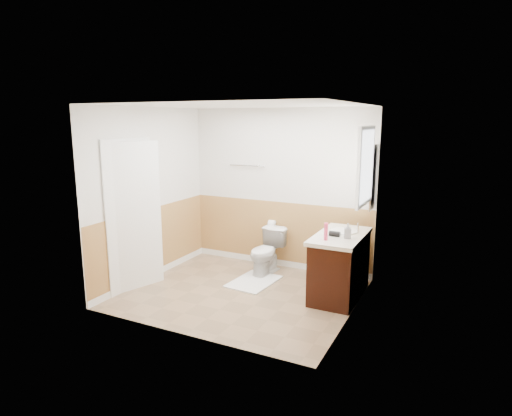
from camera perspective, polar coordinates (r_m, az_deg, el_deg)
The scene contains 32 objects.
floor at distance 6.04m, azimuth -1.94°, elevation -11.10°, with size 3.00×3.00×0.00m, color #8C7051.
ceiling at distance 5.57m, azimuth -2.12°, elevation 13.34°, with size 3.00×3.00×0.00m, color white.
wall_back at distance 6.83m, azimuth 3.15°, elevation 2.48°, with size 3.00×3.00×0.00m, color silver.
wall_front at distance 4.60m, azimuth -9.72°, elevation -2.15°, with size 3.00×3.00×0.00m, color silver.
wall_left at distance 6.51m, azimuth -13.74°, elevation 1.72°, with size 3.00×3.00×0.00m, color silver.
wall_right at distance 5.15m, azimuth 12.84°, elevation -0.80°, with size 3.00×3.00×0.00m, color silver.
wainscot_back at distance 6.98m, azimuth 3.04°, elevation -3.62°, with size 3.00×3.00×0.00m, color #B68648.
wainscot_front at distance 4.84m, azimuth -9.33°, elevation -10.78°, with size 3.00×3.00×0.00m, color #B68648.
wainscot_left at distance 6.67m, azimuth -13.35°, elevation -4.65°, with size 2.60×2.60×0.00m, color #B68648.
wainscot_right at distance 5.36m, azimuth 12.35°, elevation -8.64°, with size 2.60×2.60×0.00m, color #B68648.
toilet at distance 6.66m, azimuth 1.36°, elevation -5.76°, with size 0.38×0.67×0.68m, color silver.
bath_mat at distance 6.41m, azimuth -0.29°, elevation -9.62°, with size 0.55×0.80×0.02m, color silver.
vanity_cabinet at distance 5.92m, azimuth 10.93°, elevation -7.63°, with size 0.55×1.10×0.80m, color black.
vanity_knob_left at distance 5.87m, azimuth 7.88°, elevation -6.18°, with size 0.03×0.03×0.03m, color silver.
vanity_knob_right at distance 6.05m, azimuth 8.49°, elevation -5.65°, with size 0.03×0.03×0.03m, color silver.
countertop at distance 5.80m, azimuth 10.99°, elevation -3.65°, with size 0.60×1.15×0.05m, color white.
sink_basin at distance 5.93m, azimuth 11.49°, elevation -2.99°, with size 0.36×0.36×0.02m, color white.
faucet at distance 5.88m, azimuth 13.21°, elevation -2.60°, with size 0.02×0.02×0.14m, color silver.
lotion_bottle at distance 5.47m, azimuth 9.16°, elevation -3.06°, with size 0.05×0.05×0.22m, color #E93C65.
soap_dispenser at distance 5.61m, azimuth 11.93°, elevation -2.95°, with size 0.09×0.09×0.19m, color gray.
hair_dryer_body at distance 5.67m, azimuth 10.27°, elevation -3.34°, with size 0.07×0.07×0.14m, color black.
hair_dryer_handle at distance 5.76m, azimuth 10.18°, elevation -3.43°, with size 0.03×0.03×0.07m, color black.
mirror_panel at distance 6.17m, azimuth 15.17°, elevation 3.93°, with size 0.02×0.35×0.90m, color silver.
window_frame at distance 5.65m, azimuth 14.19°, elevation 5.35°, with size 0.04×0.80×1.00m, color white.
window_glass at distance 5.64m, azimuth 14.35°, elevation 5.34°, with size 0.01×0.70×0.90m, color white.
door at distance 6.16m, azimuth -15.59°, elevation -1.12°, with size 0.05×0.80×2.04m, color white.
door_frame at distance 6.21m, azimuth -16.12°, elevation -0.96°, with size 0.02×0.92×2.10m, color white.
door_knob at distance 6.38m, azimuth -13.19°, elevation -1.21°, with size 0.06×0.06×0.06m, color silver.
towel_bar at distance 6.97m, azimuth -1.17°, elevation 5.59°, with size 0.02×0.02×0.62m, color silver.
tp_holder_bar at distance 6.91m, azimuth 2.10°, elevation -2.04°, with size 0.02×0.02×0.14m, color silver.
tp_roll at distance 6.91m, azimuth 2.10°, elevation -2.04°, with size 0.11×0.11×0.10m, color white.
tp_sheet at distance 6.94m, azimuth 2.10°, elevation -2.93°, with size 0.10×0.01×0.16m, color white.
Camera 1 is at (2.64, -4.90, 2.33)m, focal length 30.50 mm.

